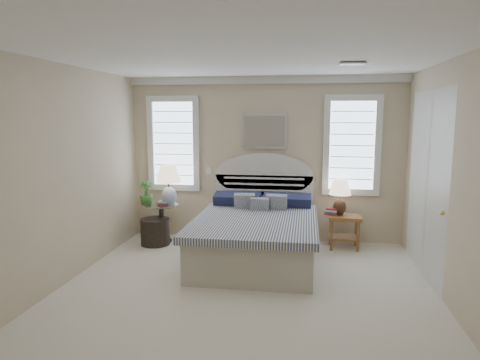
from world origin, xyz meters
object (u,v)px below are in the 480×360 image
object	(u,v)px
side_table_left	(162,219)
floor_pot	(155,232)
nightstand_right	(344,224)
lamp_right	(340,193)
bed	(257,233)
lamp_left	(169,181)

from	to	relation	value
side_table_left	floor_pot	xyz separation A→B (m)	(-0.06, -0.16, -0.17)
side_table_left	floor_pot	distance (m)	0.24
nightstand_right	lamp_right	world-z (taller)	lamp_right
bed	nightstand_right	distance (m)	1.47
floor_pot	lamp_right	size ratio (longest dim) A/B	0.83
side_table_left	lamp_left	xyz separation A→B (m)	(0.15, -0.04, 0.65)
side_table_left	nightstand_right	size ratio (longest dim) A/B	1.19
floor_pot	lamp_right	distance (m)	3.01
nightstand_right	lamp_right	size ratio (longest dim) A/B	0.94
floor_pot	lamp_left	xyz separation A→B (m)	(0.20, 0.12, 0.82)
floor_pot	bed	bearing A→B (deg)	-14.11
nightstand_right	lamp_left	xyz separation A→B (m)	(-2.80, -0.14, 0.65)
side_table_left	bed	bearing A→B (deg)	-19.74
bed	lamp_left	world-z (taller)	bed
side_table_left	lamp_left	bearing A→B (deg)	-15.22
bed	nightstand_right	world-z (taller)	bed
side_table_left	nightstand_right	distance (m)	2.95
nightstand_right	lamp_left	bearing A→B (deg)	-177.12
bed	floor_pot	world-z (taller)	bed
bed	lamp_left	size ratio (longest dim) A/B	3.44
floor_pot	lamp_left	distance (m)	0.85
nightstand_right	bed	bearing A→B (deg)	-151.97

